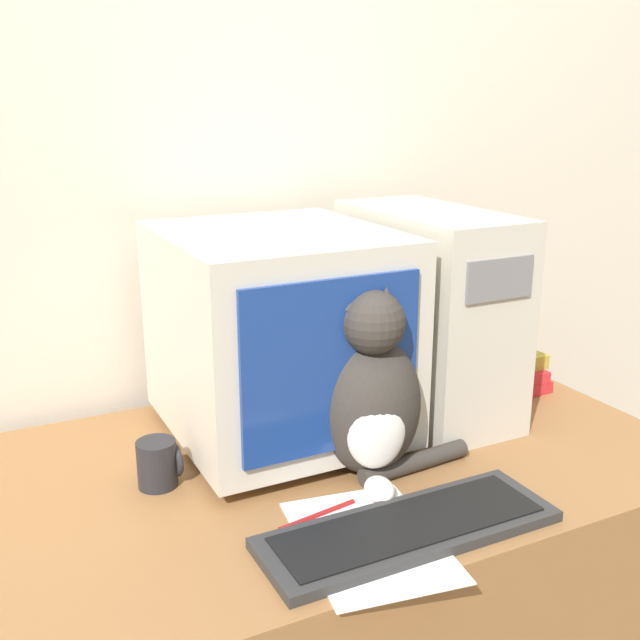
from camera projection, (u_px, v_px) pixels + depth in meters
wall_back at (224, 167)px, 1.68m from camera, size 7.00×0.05×2.50m
desk at (317, 622)px, 1.53m from camera, size 1.41×0.80×0.74m
crt_monitor at (277, 333)px, 1.47m from camera, size 0.42×0.48×0.42m
computer_tower at (427, 312)px, 1.61m from camera, size 0.22×0.46×0.44m
keyboard at (409, 529)px, 1.18m from camera, size 0.49×0.16×0.02m
cat at (370, 398)px, 1.34m from camera, size 0.31×0.27×0.36m
book_stack at (502, 368)px, 1.79m from camera, size 0.15×0.21×0.09m
pen at (318, 515)px, 1.23m from camera, size 0.15×0.03×0.01m
paper_sheet at (369, 540)px, 1.16m from camera, size 0.25×0.32×0.00m
mug at (159, 463)px, 1.32m from camera, size 0.08×0.07×0.09m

